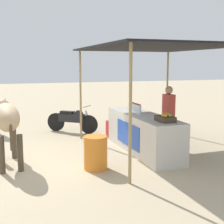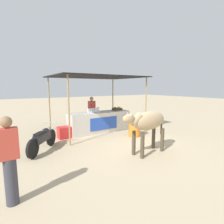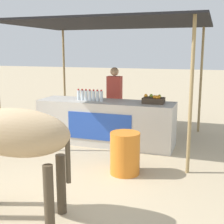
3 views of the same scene
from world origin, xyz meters
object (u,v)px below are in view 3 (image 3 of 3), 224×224
Objects in this scene: stall_counter at (106,123)px; cow at (11,136)px; fruit_crate at (154,100)px; cooler_box at (36,128)px; water_barrel at (125,153)px; vendor_behind_counter at (114,101)px.

cow reaches higher than stall_counter.
fruit_crate is at bearing 2.83° from stall_counter.
cow is (1.68, -3.14, 0.79)m from cooler_box.
stall_counter is 1.75m from water_barrel.
cooler_box is at bearing -176.93° from fruit_crate.
cooler_box is at bearing -153.18° from vendor_behind_counter.
vendor_behind_counter is at bearing 93.32° from stall_counter.
fruit_crate reaches higher than water_barrel.
stall_counter is 0.84m from vendor_behind_counter.
stall_counter is 1.82× the size of vendor_behind_counter.
cooler_box is (-1.68, -0.85, -0.61)m from vendor_behind_counter.
cow is (-0.00, -3.99, 0.18)m from vendor_behind_counter.
fruit_crate is 0.24× the size of cow.
vendor_behind_counter is 2.31× the size of water_barrel.
stall_counter is 3.29m from cow.
cooler_box is 2.97m from water_barrel.
vendor_behind_counter is at bearing 26.82° from cooler_box.
cooler_box is 0.33× the size of cow.
cooler_box is 3.65m from cow.
fruit_crate reaches higher than cooler_box.
cow is (-1.09, -3.29, 0.00)m from fruit_crate.
vendor_behind_counter reaches higher than water_barrel.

